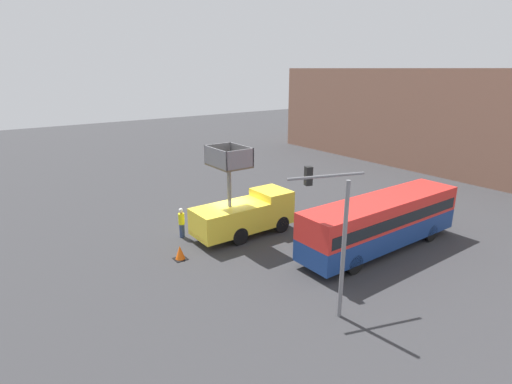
{
  "coord_description": "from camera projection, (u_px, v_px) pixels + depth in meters",
  "views": [
    {
      "loc": [
        20.34,
        -12.66,
        10.07
      ],
      "look_at": [
        1.01,
        1.35,
        2.66
      ],
      "focal_mm": 28.0,
      "sensor_mm": 36.0,
      "label": 1
    }
  ],
  "objects": [
    {
      "name": "traffic_cone_near_truck",
      "position": [
        180.0,
        253.0,
        21.92
      ],
      "size": [
        0.69,
        0.69,
        0.79
      ],
      "color": "black",
      "rests_on": "ground_plane"
    },
    {
      "name": "road_worker_near_truck",
      "position": [
        182.0,
        223.0,
        24.62
      ],
      "size": [
        0.38,
        0.38,
        1.91
      ],
      "rotation": [
        0.0,
        0.0,
        4.52
      ],
      "color": "navy",
      "rests_on": "ground_plane"
    },
    {
      "name": "building_backdrop_far",
      "position": [
        467.0,
        120.0,
        40.31
      ],
      "size": [
        44.0,
        10.0,
        10.09
      ],
      "color": "#936651",
      "rests_on": "ground_plane"
    },
    {
      "name": "city_bus",
      "position": [
        382.0,
        220.0,
        22.73
      ],
      "size": [
        2.49,
        11.18,
        3.09
      ],
      "rotation": [
        0.0,
        0.0,
        1.66
      ],
      "color": "navy",
      "rests_on": "ground_plane"
    },
    {
      "name": "road_worker_directing",
      "position": [
        313.0,
        242.0,
        21.92
      ],
      "size": [
        0.38,
        0.38,
        1.91
      ],
      "rotation": [
        0.0,
        0.0,
        2.36
      ],
      "color": "navy",
      "rests_on": "ground_plane"
    },
    {
      "name": "ground_plane",
      "position": [
        230.0,
        231.0,
        25.81
      ],
      "size": [
        120.0,
        120.0,
        0.0
      ],
      "primitive_type": "plane",
      "color": "#333335"
    },
    {
      "name": "traffic_light_pole",
      "position": [
        330.0,
        216.0,
        16.97
      ],
      "size": [
        3.71,
        3.45,
        6.0
      ],
      "color": "slate",
      "rests_on": "ground_plane"
    },
    {
      "name": "utility_truck",
      "position": [
        245.0,
        212.0,
        24.86
      ],
      "size": [
        2.46,
        6.43,
        5.76
      ],
      "color": "yellow",
      "rests_on": "ground_plane"
    }
  ]
}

